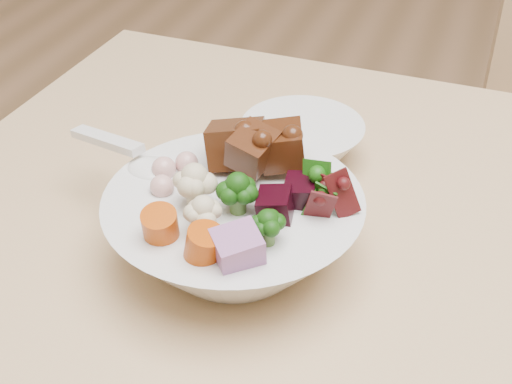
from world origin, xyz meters
TOP-DOWN VIEW (x-y plane):
  - food_bowl at (-0.42, 0.04)m, footprint 0.24×0.24m
  - soup_spoon at (-0.53, 0.06)m, footprint 0.14×0.08m
  - side_bowl at (-0.41, 0.22)m, footprint 0.14×0.14m

SIDE VIEW (x-z plane):
  - side_bowl at x=-0.41m, z-range 0.69..0.74m
  - food_bowl at x=-0.42m, z-range 0.67..0.79m
  - soup_spoon at x=-0.53m, z-range 0.74..0.77m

